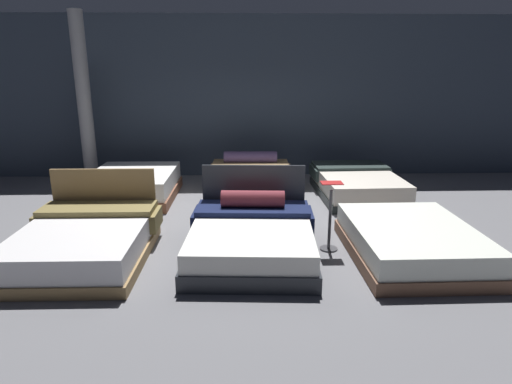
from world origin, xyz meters
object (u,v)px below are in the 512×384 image
Objects in this scene: bed_4 at (250,183)px; bed_5 at (357,184)px; bed_2 at (411,242)px; price_sign at (330,224)px; bed_1 at (252,237)px; support_pillar at (84,100)px; bed_3 at (133,185)px; bed_0 at (85,241)px.

bed_5 is (2.06, -0.07, -0.03)m from bed_4.
bed_2 is 0.99× the size of bed_4.
bed_1 is at bearing -172.00° from price_sign.
bed_4 is at bearing 124.33° from bed_2.
bed_5 is 5.81m from support_pillar.
price_sign is at bearing 11.34° from bed_1.
bed_1 is at bearing -50.52° from bed_3.
bed_5 is at bearing 89.00° from bed_2.
support_pillar is (-5.47, 1.25, 1.52)m from bed_5.
bed_5 is 0.62× the size of support_pillar.
bed_1 is 2.80m from bed_4.
bed_0 is 0.99× the size of bed_1.
bed_3 is 0.90× the size of bed_5.
bed_1 is 3.48m from bed_3.
bed_4 is at bearing 3.05° from bed_3.
bed_2 is at bearing -53.26° from bed_4.
bed_2 is at bearing -92.06° from bed_5.
bed_3 is 4.12m from price_sign.
bed_4 is (0.04, 2.80, 0.00)m from bed_1.
bed_1 reaches higher than bed_2.
bed_1 reaches higher than bed_0.
price_sign is at bearing -37.69° from bed_3.
bed_1 reaches higher than bed_3.
bed_0 is at bearing -125.50° from bed_4.
bed_0 is 0.93× the size of bed_5.
bed_3 is (-0.03, 2.76, 0.01)m from bed_0.
bed_1 is 0.96× the size of bed_4.
support_pillar reaches higher than bed_3.
bed_3 is at bearing 132.06° from bed_1.
bed_3 reaches higher than bed_2.
bed_3 is at bearing 178.71° from bed_5.
bed_5 is (0.03, 2.86, 0.02)m from bed_2.
bed_2 is 2.86m from bed_5.
support_pillar is (-3.40, 1.17, 1.49)m from bed_4.
bed_3 is 4.28m from bed_5.
bed_4 reaches higher than bed_2.
bed_1 is at bearing 175.88° from bed_2.
bed_0 is 1.04× the size of bed_3.
bed_0 is 4.22m from bed_2.
support_pillar reaches higher than bed_4.
bed_3 is at bearing 145.75° from bed_2.
bed_2 is 2.21× the size of price_sign.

